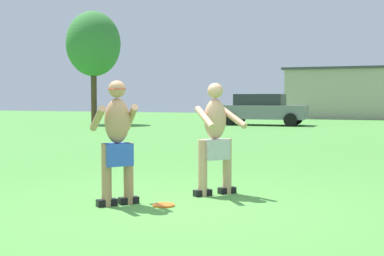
{
  "coord_description": "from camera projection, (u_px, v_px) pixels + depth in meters",
  "views": [
    {
      "loc": [
        2.64,
        -6.11,
        1.4
      ],
      "look_at": [
        -0.35,
        1.35,
        0.94
      ],
      "focal_mm": 49.95,
      "sensor_mm": 36.0,
      "label": 1
    }
  ],
  "objects": [
    {
      "name": "ground_plane",
      "position": [
        178.0,
        209.0,
        6.72
      ],
      "size": [
        80.0,
        80.0,
        0.0
      ],
      "primitive_type": "plane",
      "color": "#4C8E3D"
    },
    {
      "name": "frisbee",
      "position": [
        164.0,
        205.0,
        6.88
      ],
      "size": [
        0.28,
        0.28,
        0.03
      ],
      "primitive_type": "cylinder",
      "color": "orange",
      "rests_on": "ground_plane"
    },
    {
      "name": "car_gray_near_post",
      "position": [
        263.0,
        109.0,
        27.11
      ],
      "size": [
        4.36,
        2.14,
        1.58
      ],
      "color": "slate",
      "rests_on": "ground_plane"
    },
    {
      "name": "player_with_cap",
      "position": [
        117.0,
        137.0,
        6.9
      ],
      "size": [
        0.71,
        0.79,
        1.63
      ],
      "color": "black",
      "rests_on": "ground_plane"
    },
    {
      "name": "player_in_gray",
      "position": [
        215.0,
        137.0,
        7.63
      ],
      "size": [
        0.77,
        0.77,
        1.61
      ],
      "color": "black",
      "rests_on": "ground_plane"
    },
    {
      "name": "tree_right_field",
      "position": [
        93.0,
        44.0,
        28.05
      ],
      "size": [
        2.85,
        2.85,
        5.93
      ],
      "color": "#4C3823",
      "rests_on": "ground_plane"
    },
    {
      "name": "outbuilding_behind_lot",
      "position": [
        369.0,
        93.0,
        36.91
      ],
      "size": [
        10.75,
        7.04,
        3.41
      ],
      "color": "#B2A893",
      "rests_on": "ground_plane"
    }
  ]
}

